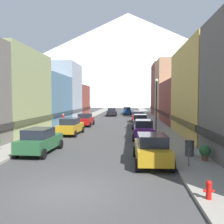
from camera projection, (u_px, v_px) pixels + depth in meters
name	position (u px, v px, depth m)	size (l,w,h in m)	color
ground_plane	(68.00, 192.00, 10.00)	(400.00, 400.00, 0.00)	#3F3F3F
sidewalk_left	(84.00, 119.00, 45.32)	(2.50, 100.00, 0.15)	gray
sidewalk_right	(151.00, 119.00, 44.33)	(2.50, 100.00, 0.15)	gray
storefront_left_1	(5.00, 94.00, 25.97)	(7.11, 10.11, 8.96)	#8C9966
storefront_left_2	(36.00, 100.00, 36.75)	(9.06, 10.45, 7.39)	slate
storefront_left_3	(54.00, 92.00, 46.06)	(9.38, 8.40, 10.40)	#99A5B2
storefront_left_4	(71.00, 101.00, 55.16)	(7.48, 9.06, 6.78)	brown
storefront_right_1	(218.00, 94.00, 23.68)	(7.40, 12.10, 8.97)	#D8B259
storefront_right_2	(186.00, 103.00, 36.34)	(7.02, 13.16, 6.43)	brown
storefront_right_3	(180.00, 90.00, 46.73)	(9.20, 8.12, 11.14)	tan
storefront_right_4	(171.00, 90.00, 55.70)	(8.66, 9.21, 11.74)	brown
car_left_0	(40.00, 141.00, 16.99)	(2.23, 4.47, 1.78)	#265933
car_left_1	(70.00, 126.00, 25.59)	(2.19, 4.46, 1.78)	#B28419
car_left_2	(85.00, 120.00, 33.77)	(2.09, 4.41, 1.78)	#9E1111
car_right_0	(152.00, 149.00, 14.26)	(2.15, 4.44, 1.78)	#B28419
car_right_1	(144.00, 129.00, 23.18)	(2.19, 4.46, 1.78)	#591E72
car_right_2	(140.00, 121.00, 31.42)	(2.25, 4.48, 1.78)	slate
car_right_3	(139.00, 116.00, 39.57)	(2.25, 4.48, 1.78)	#9E1111
car_driving_0	(127.00, 111.00, 58.61)	(2.06, 4.40, 1.78)	#19478C
car_driving_1	(112.00, 112.00, 52.72)	(2.06, 4.40, 1.78)	black
fire_hydrant_near	(209.00, 189.00, 8.91)	(0.40, 0.22, 0.70)	red
parking_meter_near	(189.00, 150.00, 13.25)	(0.14, 0.10, 1.33)	#595960
trash_bin_right	(189.00, 148.00, 15.65)	(0.59, 0.59, 0.98)	#4C5156
potted_plant_0	(205.00, 152.00, 14.48)	(0.67, 0.67, 0.92)	brown
pedestrian_0	(63.00, 121.00, 31.60)	(0.36, 0.36, 1.71)	maroon
streetlamp_right	(156.00, 97.00, 26.77)	(0.36, 0.36, 5.86)	black
mountain_backdrop	(128.00, 58.00, 266.13)	(345.06, 345.06, 96.39)	silver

